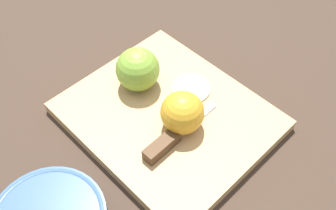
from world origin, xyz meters
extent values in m
plane|color=#38281E|center=(0.00, 0.00, 0.00)|extent=(4.00, 4.00, 0.00)
cube|color=tan|center=(0.00, 0.00, 0.01)|extent=(0.35, 0.31, 0.02)
sphere|color=olive|center=(-0.08, 0.00, 0.06)|extent=(0.08, 0.08, 0.08)
cylinder|color=#EFE5C6|center=(-0.08, 0.01, 0.06)|extent=(0.07, 0.01, 0.07)
sphere|color=gold|center=(0.04, 0.00, 0.06)|extent=(0.07, 0.07, 0.07)
cylinder|color=#EFE5C6|center=(0.03, 0.00, 0.06)|extent=(0.03, 0.06, 0.07)
cube|color=silver|center=(0.04, 0.03, 0.02)|extent=(0.02, 0.09, 0.00)
cube|color=#472D19|center=(0.05, -0.05, 0.03)|extent=(0.03, 0.07, 0.02)
cylinder|color=#EFE5C6|center=(-0.01, 0.07, 0.02)|extent=(0.07, 0.07, 0.00)
camera|label=1|loc=(0.32, -0.26, 0.55)|focal=42.00mm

